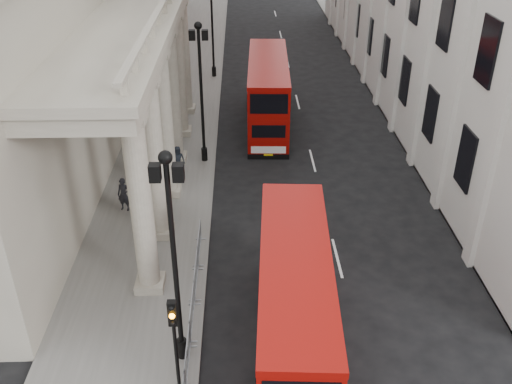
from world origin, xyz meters
name	(u,v)px	position (x,y,z in m)	size (l,w,h in m)	color
sidewalk_west	(180,102)	(-3.00, 30.00, 0.06)	(6.00, 140.00, 0.12)	slate
sidewalk_east	(395,100)	(13.50, 30.00, 0.06)	(3.00, 140.00, 0.12)	slate
kerb	(219,102)	(-0.05, 30.00, 0.07)	(0.20, 140.00, 0.14)	slate
portico_building	(9,79)	(-10.50, 18.00, 6.00)	(9.00, 28.00, 12.00)	gray
lamp_post_south	(173,249)	(-0.60, 4.00, 4.91)	(1.05, 0.44, 8.32)	black
lamp_post_mid	(201,85)	(-0.60, 20.00, 4.91)	(1.05, 0.44, 8.32)	black
lamp_post_north	(212,19)	(-0.60, 36.00, 4.91)	(1.05, 0.44, 8.32)	black
traffic_light	(174,335)	(-0.50, 1.98, 3.11)	(0.28, 0.33, 4.30)	black
crowd_barriers	(185,383)	(-0.35, 2.23, 0.67)	(0.50, 18.75, 1.10)	gray
bus_near	(294,304)	(3.44, 4.25, 2.27)	(2.99, 10.17, 4.34)	#980B07
bus_far	(268,92)	(3.49, 25.51, 2.41)	(2.97, 10.77, 4.61)	#8D0A06
pedestrian_a	(124,195)	(-4.44, 14.35, 1.02)	(0.66, 0.43, 1.80)	black
pedestrian_b	(148,182)	(-3.40, 15.78, 0.94)	(0.79, 0.62, 1.64)	#2A2522
pedestrian_c	(178,159)	(-2.06, 18.57, 0.91)	(0.78, 0.50, 1.59)	black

